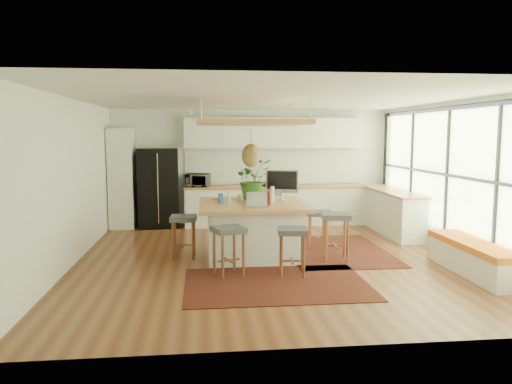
{
  "coord_description": "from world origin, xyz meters",
  "views": [
    {
      "loc": [
        -1.14,
        -8.08,
        2.12
      ],
      "look_at": [
        -0.2,
        0.5,
        1.1
      ],
      "focal_mm": 34.38,
      "sensor_mm": 36.0,
      "label": 1
    }
  ],
  "objects": [
    {
      "name": "wall_right",
      "position": [
        3.25,
        0.0,
        1.35
      ],
      "size": [
        0.0,
        7.0,
        7.0
      ],
      "primitive_type": "plane",
      "rotation": [
        1.57,
        0.0,
        -1.57
      ],
      "color": "white",
      "rests_on": "ground"
    },
    {
      "name": "monitor",
      "position": [
        0.28,
        0.58,
        1.19
      ],
      "size": [
        0.65,
        0.42,
        0.56
      ],
      "primitive_type": null,
      "rotation": [
        0.0,
        0.0,
        -0.36
      ],
      "color": "#A5A5AA",
      "rests_on": "island"
    },
    {
      "name": "fridge",
      "position": [
        -2.15,
        3.21,
        0.93
      ],
      "size": [
        0.94,
        0.76,
        1.8
      ],
      "primitive_type": null,
      "rotation": [
        0.0,
        0.0,
        0.06
      ],
      "color": "black",
      "rests_on": "floor"
    },
    {
      "name": "microwave",
      "position": [
        -1.25,
        3.18,
        1.11
      ],
      "size": [
        0.58,
        0.39,
        0.36
      ],
      "primitive_type": "imported",
      "rotation": [
        0.0,
        0.0,
        -0.2
      ],
      "color": "#A5A5AA",
      "rests_on": "back_counter_top"
    },
    {
      "name": "pantry",
      "position": [
        -2.95,
        3.18,
        1.12
      ],
      "size": [
        0.55,
        0.6,
        2.25
      ],
      "primitive_type": "cube",
      "color": "white",
      "rests_on": "floor"
    },
    {
      "name": "right_counter_base",
      "position": [
        2.93,
        2.0,
        0.44
      ],
      "size": [
        0.6,
        2.5,
        0.88
      ],
      "primitive_type": "cube",
      "color": "white",
      "rests_on": "floor"
    },
    {
      "name": "backsplash",
      "position": [
        0.55,
        3.48,
        1.35
      ],
      "size": [
        4.2,
        0.02,
        0.8
      ],
      "primitive_type": "cube",
      "color": "white",
      "rests_on": "wall_back"
    },
    {
      "name": "stool_near_right",
      "position": [
        0.18,
        -0.99,
        0.35
      ],
      "size": [
        0.48,
        0.48,
        0.73
      ],
      "primitive_type": null,
      "rotation": [
        0.0,
        0.0,
        -0.12
      ],
      "color": "#3F4446",
      "rests_on": "floor"
    },
    {
      "name": "back_counter_top",
      "position": [
        0.55,
        3.18,
        0.9
      ],
      "size": [
        4.24,
        0.64,
        0.05
      ],
      "primitive_type": "cube",
      "color": "#AE6C3D",
      "rests_on": "back_counter_base"
    },
    {
      "name": "stool_right_front",
      "position": [
        1.08,
        -0.15,
        0.35
      ],
      "size": [
        0.54,
        0.54,
        0.8
      ],
      "primitive_type": null,
      "rotation": [
        0.0,
        0.0,
        1.42
      ],
      "color": "#3F4446",
      "rests_on": "floor"
    },
    {
      "name": "ceiling_panel",
      "position": [
        -0.3,
        0.4,
        2.05
      ],
      "size": [
        1.86,
        1.86,
        0.8
      ],
      "primitive_type": null,
      "color": "#AE6C3D",
      "rests_on": "ceiling"
    },
    {
      "name": "island_plant",
      "position": [
        -0.22,
        0.87,
        1.22
      ],
      "size": [
        0.91,
        0.94,
        0.58
      ],
      "primitive_type": "imported",
      "rotation": [
        0.0,
        0.0,
        0.41
      ],
      "color": "#1E4C19",
      "rests_on": "island"
    },
    {
      "name": "island_bottle_3",
      "position": [
        0.07,
        0.38,
        1.03
      ],
      "size": [
        0.07,
        0.07,
        0.19
      ],
      "primitive_type": "cylinder",
      "color": "white",
      "rests_on": "island"
    },
    {
      "name": "wall_left",
      "position": [
        -3.25,
        0.0,
        1.35
      ],
      "size": [
        0.0,
        7.0,
        7.0
      ],
      "primitive_type": "plane",
      "rotation": [
        1.57,
        0.0,
        1.57
      ],
      "color": "white",
      "rests_on": "ground"
    },
    {
      "name": "upper_cabinets",
      "position": [
        0.55,
        3.32,
        2.15
      ],
      "size": [
        4.2,
        0.34,
        0.7
      ],
      "primitive_type": "cube",
      "color": "white",
      "rests_on": "wall_back"
    },
    {
      "name": "wall_front",
      "position": [
        0.0,
        -3.5,
        1.35
      ],
      "size": [
        6.5,
        0.0,
        6.5
      ],
      "primitive_type": "plane",
      "rotation": [
        -1.57,
        0.0,
        0.0
      ],
      "color": "white",
      "rests_on": "ground"
    },
    {
      "name": "range",
      "position": [
        0.3,
        3.18,
        0.5
      ],
      "size": [
        0.76,
        0.62,
        1.0
      ],
      "primitive_type": null,
      "color": "#A5A5AA",
      "rests_on": "floor"
    },
    {
      "name": "window_bench",
      "position": [
        2.95,
        -1.2,
        0.25
      ],
      "size": [
        0.52,
        2.0,
        0.5
      ],
      "primitive_type": null,
      "color": "white",
      "rests_on": "floor"
    },
    {
      "name": "island_bottle_0",
      "position": [
        -0.83,
        0.43,
        1.03
      ],
      "size": [
        0.07,
        0.07,
        0.19
      ],
      "primitive_type": "cylinder",
      "color": "blue",
      "rests_on": "island"
    },
    {
      "name": "stool_near_left",
      "position": [
        -0.76,
        -0.87,
        0.35
      ],
      "size": [
        0.56,
        0.56,
        0.74
      ],
      "primitive_type": null,
      "rotation": [
        0.0,
        0.0,
        0.35
      ],
      "color": "#3F4446",
      "rests_on": "floor"
    },
    {
      "name": "island_bottle_1",
      "position": [
        -0.68,
        0.18,
        1.03
      ],
      "size": [
        0.07,
        0.07,
        0.19
      ],
      "primitive_type": "cylinder",
      "color": "white",
      "rests_on": "island"
    },
    {
      "name": "island_bottle_4",
      "position": [
        -0.48,
        0.58,
        1.03
      ],
      "size": [
        0.07,
        0.07,
        0.19
      ],
      "primitive_type": "cylinder",
      "color": "#658B53",
      "rests_on": "island"
    },
    {
      "name": "right_counter_top",
      "position": [
        2.93,
        2.0,
        0.9
      ],
      "size": [
        0.64,
        2.54,
        0.05
      ],
      "primitive_type": "cube",
      "color": "#AE6C3D",
      "rests_on": "right_counter_base"
    },
    {
      "name": "ceiling",
      "position": [
        0.0,
        0.0,
        2.7
      ],
      "size": [
        7.0,
        7.0,
        0.0
      ],
      "primitive_type": "plane",
      "rotation": [
        3.14,
        0.0,
        0.0
      ],
      "color": "white",
      "rests_on": "ground"
    },
    {
      "name": "island_bowl",
      "position": [
        -0.89,
        0.8,
        0.96
      ],
      "size": [
        0.26,
        0.26,
        0.05
      ],
      "primitive_type": "imported",
      "rotation": [
        0.0,
        0.0,
        -0.32
      ],
      "color": "white",
      "rests_on": "island"
    },
    {
      "name": "wall_back",
      "position": [
        0.0,
        3.5,
        1.35
      ],
      "size": [
        6.5,
        0.0,
        6.5
      ],
      "primitive_type": "plane",
      "rotation": [
        1.57,
        0.0,
        0.0
      ],
      "color": "white",
      "rests_on": "ground"
    },
    {
      "name": "rug_right",
      "position": [
        1.26,
        0.48,
        0.01
      ],
      "size": [
        1.8,
        2.6,
        0.01
      ],
      "primitive_type": "cube",
      "color": "black",
      "rests_on": "floor"
    },
    {
      "name": "island",
      "position": [
        -0.28,
        0.33,
        0.47
      ],
      "size": [
        1.85,
        1.85,
        0.93
      ],
      "primitive_type": null,
      "color": "#AE6C3D",
      "rests_on": "floor"
    },
    {
      "name": "stool_right_back",
      "position": [
        0.98,
        0.65,
        0.35
      ],
      "size": [
        0.53,
        0.53,
        0.72
      ],
      "primitive_type": null,
      "rotation": [
        0.0,
        0.0,
        1.29
      ],
      "color": "#3F4446",
      "rests_on": "floor"
    },
    {
      "name": "island_bottle_2",
      "position": [
        -0.03,
        0.03,
        1.03
      ],
      "size": [
        0.07,
        0.07,
        0.19
      ],
      "primitive_type": "cylinder",
      "color": "maroon",
      "rests_on": "island"
    },
    {
      "name": "back_counter_base",
      "position": [
        0.55,
        3.18,
        0.44
      ],
      "size": [
        4.2,
        0.6,
        0.88
      ],
      "primitive_type": "cube",
      "color": "white",
      "rests_on": "floor"
    },
    {
      "name": "laptop",
      "position": [
        -0.26,
        -0.19,
        1.05
      ],
      "size": [
        0.37,
        0.39,
        0.26
      ],
      "primitive_type": null,
      "rotation": [
        0.0,
        0.0,
        -0.08
      ],
      "color": "#A5A5AA",
      "rests_on": "island"
    },
    {
      "name": "stool_left_side",
      "position": [
        -1.48,
        0.25,
        0.35
      ],
      "size": [
        0.45,
        0.45,
        0.74
      ],
      "primitive_type": null,
      "rotation": [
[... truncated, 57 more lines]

